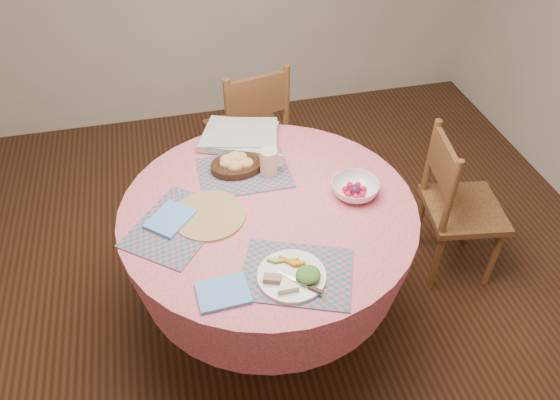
{
  "coord_description": "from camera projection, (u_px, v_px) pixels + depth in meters",
  "views": [
    {
      "loc": [
        -0.34,
        -1.64,
        2.26
      ],
      "look_at": [
        0.05,
        0.0,
        0.78
      ],
      "focal_mm": 35.0,
      "sensor_mm": 36.0,
      "label": 1
    }
  ],
  "objects": [
    {
      "name": "newspaper_stack",
      "position": [
        240.0,
        136.0,
        2.6
      ],
      "size": [
        0.42,
        0.38,
        0.04
      ],
      "rotation": [
        0.0,
        0.0,
        -0.4
      ],
      "color": "silver",
      "rests_on": "dining_table"
    },
    {
      "name": "ground",
      "position": [
        270.0,
        317.0,
        2.75
      ],
      "size": [
        4.0,
        4.0,
        0.0
      ],
      "primitive_type": "plane",
      "color": "#331C0F",
      "rests_on": "ground"
    },
    {
      "name": "dining_table",
      "position": [
        269.0,
        240.0,
        2.38
      ],
      "size": [
        1.24,
        1.24,
        0.75
      ],
      "color": "#F2707A",
      "rests_on": "ground"
    },
    {
      "name": "dinner_plate",
      "position": [
        294.0,
        275.0,
        1.95
      ],
      "size": [
        0.25,
        0.25,
        0.05
      ],
      "rotation": [
        0.0,
        0.0,
        -0.34
      ],
      "color": "white",
      "rests_on": "placemat_front"
    },
    {
      "name": "chair_back",
      "position": [
        250.0,
        129.0,
        3.18
      ],
      "size": [
        0.49,
        0.48,
        0.9
      ],
      "rotation": [
        0.0,
        0.0,
        3.35
      ],
      "color": "brown",
      "rests_on": "ground"
    },
    {
      "name": "napkin_near",
      "position": [
        223.0,
        293.0,
        1.91
      ],
      "size": [
        0.19,
        0.15,
        0.01
      ],
      "primitive_type": "cube",
      "rotation": [
        0.0,
        0.0,
        0.05
      ],
      "color": "#579BDF",
      "rests_on": "dining_table"
    },
    {
      "name": "bread_bowl",
      "position": [
        236.0,
        163.0,
        2.42
      ],
      "size": [
        0.23,
        0.23,
        0.08
      ],
      "color": "black",
      "rests_on": "placemat_back"
    },
    {
      "name": "napkin_far",
      "position": [
        170.0,
        219.0,
        2.18
      ],
      "size": [
        0.22,
        0.23,
        0.01
      ],
      "primitive_type": "cube",
      "rotation": [
        0.0,
        0.0,
        0.83
      ],
      "color": "#579BDF",
      "rests_on": "placemat_left"
    },
    {
      "name": "fruit_bowl",
      "position": [
        355.0,
        189.0,
        2.3
      ],
      "size": [
        0.27,
        0.27,
        0.06
      ],
      "rotation": [
        0.0,
        0.0,
        -0.42
      ],
      "color": "white",
      "rests_on": "dining_table"
    },
    {
      "name": "placemat_left",
      "position": [
        177.0,
        226.0,
        2.17
      ],
      "size": [
        0.48,
        0.5,
        0.01
      ],
      "primitive_type": "cube",
      "rotation": [
        0.0,
        0.0,
        0.89
      ],
      "color": "#147074",
      "rests_on": "dining_table"
    },
    {
      "name": "latte_mug",
      "position": [
        269.0,
        162.0,
        2.38
      ],
      "size": [
        0.12,
        0.08,
        0.12
      ],
      "color": "beige",
      "rests_on": "placemat_back"
    },
    {
      "name": "placemat_back",
      "position": [
        244.0,
        173.0,
        2.42
      ],
      "size": [
        0.4,
        0.3,
        0.01
      ],
      "primitive_type": "cube",
      "rotation": [
        0.0,
        0.0,
        -0.01
      ],
      "color": "#147074",
      "rests_on": "dining_table"
    },
    {
      "name": "wicker_trivet",
      "position": [
        209.0,
        215.0,
        2.21
      ],
      "size": [
        0.3,
        0.3,
        0.01
      ],
      "primitive_type": "cylinder",
      "color": "olive",
      "rests_on": "dining_table"
    },
    {
      "name": "chair_right",
      "position": [
        456.0,
        204.0,
        2.74
      ],
      "size": [
        0.43,
        0.44,
        0.84
      ],
      "rotation": [
        0.0,
        0.0,
        1.42
      ],
      "color": "brown",
      "rests_on": "ground"
    },
    {
      "name": "placemat_front",
      "position": [
        297.0,
        274.0,
        1.98
      ],
      "size": [
        0.48,
        0.43,
        0.01
      ],
      "primitive_type": "cube",
      "rotation": [
        0.0,
        0.0,
        -0.37
      ],
      "color": "#147074",
      "rests_on": "dining_table"
    }
  ]
}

